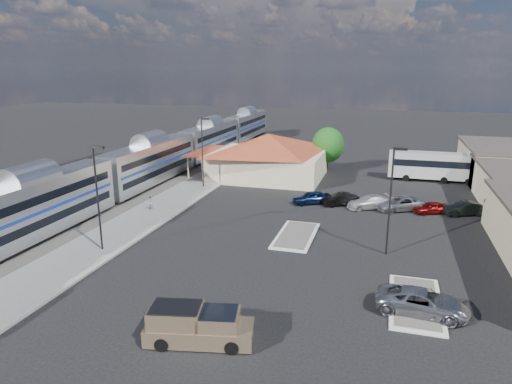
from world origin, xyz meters
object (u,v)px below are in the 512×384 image
(pickup_truck, at_px, (200,326))
(suv, at_px, (422,302))
(coach_bus, at_px, (435,165))
(station_depot, at_px, (268,155))

(pickup_truck, relative_size, suv, 1.12)
(coach_bus, bearing_deg, station_depot, 100.78)
(station_depot, xyz_separation_m, suv, (18.86, -33.21, -2.35))
(pickup_truck, distance_m, coach_bus, 46.96)
(station_depot, height_order, coach_bus, station_depot)
(station_depot, relative_size, coach_bus, 1.52)
(station_depot, distance_m, pickup_truck, 40.58)
(pickup_truck, bearing_deg, suv, -72.88)
(station_depot, xyz_separation_m, pickup_truck, (6.71, -39.96, -2.15))
(suv, relative_size, coach_bus, 0.47)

